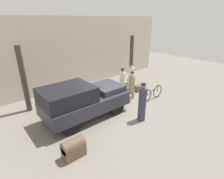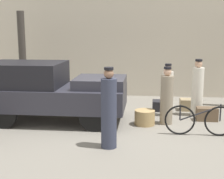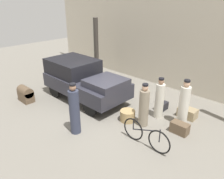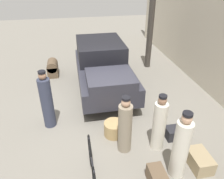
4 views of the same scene
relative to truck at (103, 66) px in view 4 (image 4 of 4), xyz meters
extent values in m
plane|color=gray|center=(1.59, -0.20, -0.93)|extent=(30.00, 30.00, 0.00)
cylinder|color=#38332D|center=(-1.71, 2.38, 0.69)|extent=(0.26, 0.26, 3.25)
cylinder|color=black|center=(1.41, 0.86, -0.55)|extent=(0.77, 0.12, 0.77)
cylinder|color=black|center=(1.41, -0.86, -0.55)|extent=(0.77, 0.12, 0.77)
cylinder|color=black|center=(-1.03, 0.86, -0.55)|extent=(0.77, 0.12, 0.77)
cylinder|color=black|center=(-1.03, -0.86, -0.55)|extent=(0.77, 0.12, 0.77)
cube|color=#2D2D38|center=(0.19, 0.00, -0.22)|extent=(3.93, 1.88, 0.61)
cube|color=black|center=(-0.69, 0.00, 0.42)|extent=(2.16, 1.73, 0.67)
cube|color=#2D2D38|center=(1.47, 0.00, 0.22)|extent=(1.38, 1.46, 0.27)
torus|color=black|center=(3.58, -0.88, -0.55)|extent=(0.76, 0.04, 0.76)
cylinder|color=#232328|center=(4.07, -0.88, -0.37)|extent=(0.98, 0.04, 0.41)
cylinder|color=#232328|center=(3.58, -0.88, -0.36)|extent=(0.04, 0.04, 0.39)
cylinder|color=#232328|center=(4.55, -0.88, -0.34)|extent=(0.04, 0.04, 0.43)
cylinder|color=tan|center=(2.71, -0.13, -0.73)|extent=(0.56, 0.56, 0.41)
cylinder|color=silver|center=(4.29, 1.02, -0.19)|extent=(0.35, 0.35, 1.48)
sphere|color=tan|center=(4.29, 1.02, 0.65)|extent=(0.22, 0.22, 0.22)
cylinder|color=black|center=(4.29, 1.02, 0.77)|extent=(0.21, 0.21, 0.06)
cylinder|color=#33384C|center=(1.93, -1.92, -0.16)|extent=(0.35, 0.35, 1.55)
sphere|color=#936B51|center=(1.93, -1.92, 0.72)|extent=(0.21, 0.21, 0.21)
cylinder|color=black|center=(1.93, -1.92, 0.83)|extent=(0.20, 0.20, 0.06)
cylinder|color=silver|center=(3.39, 0.90, -0.25)|extent=(0.34, 0.34, 1.36)
sphere|color=#936B51|center=(3.39, 0.90, 0.53)|extent=(0.21, 0.21, 0.21)
cylinder|color=black|center=(3.39, 0.90, 0.63)|extent=(0.20, 0.20, 0.06)
cylinder|color=gray|center=(3.31, 0.03, -0.26)|extent=(0.35, 0.35, 1.35)
sphere|color=tan|center=(3.31, 0.03, 0.53)|extent=(0.22, 0.22, 0.22)
cylinder|color=black|center=(3.31, 0.03, 0.64)|extent=(0.21, 0.21, 0.06)
cube|color=brown|center=(4.50, 0.48, -0.74)|extent=(0.59, 0.34, 0.38)
cube|color=#232328|center=(3.16, 1.50, -0.77)|extent=(0.37, 0.48, 0.33)
cube|color=brown|center=(-1.56, -1.97, -0.70)|extent=(0.74, 0.43, 0.47)
cylinder|color=brown|center=(-1.56, -1.97, -0.46)|extent=(0.74, 0.43, 0.43)
cube|color=#9E8966|center=(4.21, 1.65, -0.75)|extent=(0.68, 0.45, 0.37)
camera|label=1|loc=(-3.59, -6.34, 3.42)|focal=28.00mm
camera|label=2|loc=(2.69, -8.48, 1.61)|focal=50.00mm
camera|label=3|loc=(7.19, -5.61, 3.38)|focal=35.00mm
camera|label=4|loc=(7.40, -1.08, 3.30)|focal=35.00mm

